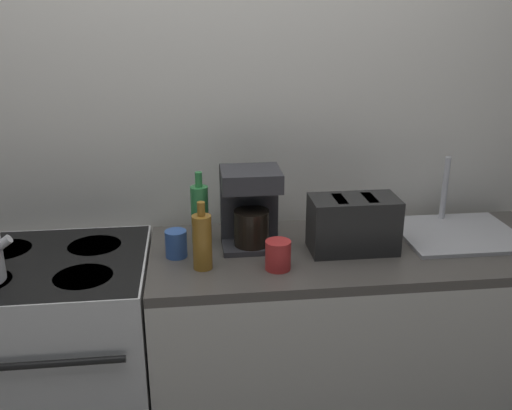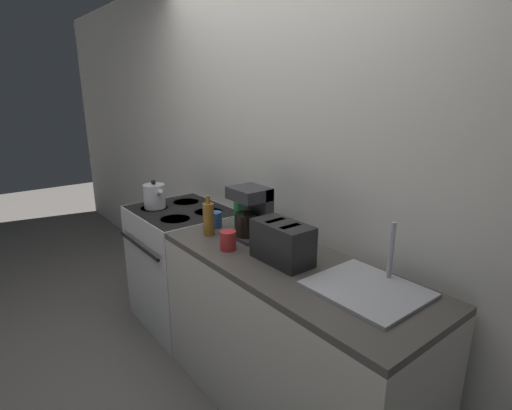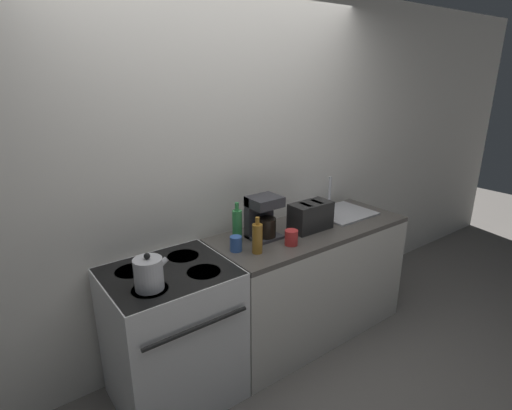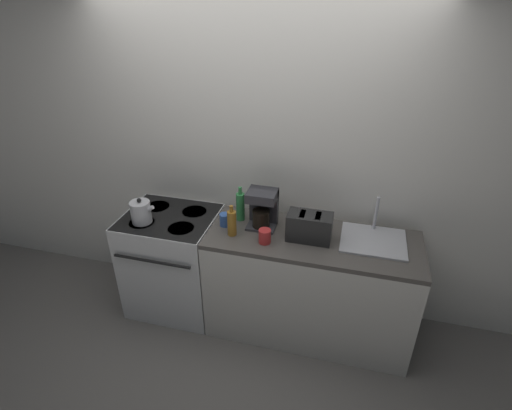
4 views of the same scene
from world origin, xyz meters
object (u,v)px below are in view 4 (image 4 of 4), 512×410
cup_blue (225,220)px  cup_red (265,236)px  bottle_amber (232,223)px  bottle_green (240,206)px  coffee_maker (263,207)px  stove (174,261)px  kettle (141,212)px  toaster (309,227)px

cup_blue → cup_red: bearing=-22.5°
bottle_amber → bottle_green: (-0.00, 0.22, 0.02)m
coffee_maker → bottle_green: bearing=167.5°
stove → kettle: bearing=-142.2°
toaster → coffee_maker: bearing=165.6°
stove → bottle_amber: size_ratio=3.69×
coffee_maker → bottle_green: coffee_maker is taller
kettle → cup_red: kettle is taller
stove → bottle_amber: (0.57, -0.11, 0.54)m
bottle_green → cup_red: bearing=-45.3°
bottle_amber → cup_red: size_ratio=2.34×
bottle_amber → cup_blue: bottle_amber is taller
coffee_maker → cup_red: (0.07, -0.22, -0.11)m
toaster → kettle: bearing=-175.6°
bottle_green → stove: bearing=-169.0°
toaster → cup_red: (-0.30, -0.13, -0.05)m
stove → kettle: (-0.16, -0.12, 0.53)m
bottle_amber → cup_red: 0.27m
stove → cup_blue: (0.48, -0.01, 0.49)m
stove → toaster: (1.13, -0.03, 0.54)m
stove → cup_red: (0.83, -0.15, 0.49)m
toaster → coffee_maker: (-0.37, 0.10, 0.06)m
coffee_maker → cup_red: bearing=-71.9°
kettle → cup_red: bearing=-1.6°
stove → toaster: 1.25m
kettle → cup_blue: bearing=10.5°
coffee_maker → bottle_amber: 0.27m
cup_red → kettle: bearing=178.4°
kettle → bottle_green: size_ratio=0.74×
toaster → cup_blue: 0.65m
coffee_maker → cup_blue: coffee_maker is taller
coffee_maker → kettle: bearing=-168.1°
stove → kettle: size_ratio=4.28×
bottle_amber → cup_blue: bearing=130.7°
kettle → coffee_maker: size_ratio=0.69×
toaster → bottle_green: bearing=166.2°
kettle → cup_red: (0.99, -0.03, -0.04)m
cup_blue → cup_red: 0.38m
kettle → bottle_green: bearing=17.9°
toaster → cup_red: size_ratio=3.07×
bottle_amber → cup_red: bottle_amber is taller
coffee_maker → cup_red: 0.26m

